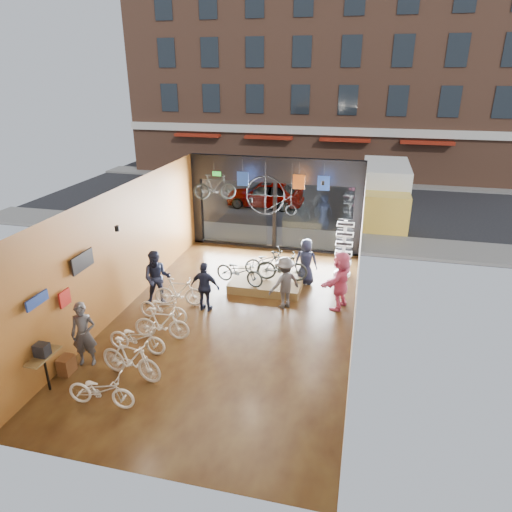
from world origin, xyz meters
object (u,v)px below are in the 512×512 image
(display_bike_mid, at_px, (282,266))
(penny_farthing, at_px, (273,197))
(hung_bike, at_px, (215,187))
(floor_bike_2, at_px, (137,338))
(display_platform, at_px, (267,282))
(customer_0, at_px, (84,334))
(box_truck, at_px, (385,195))
(floor_bike_5, at_px, (179,292))
(floor_bike_0, at_px, (101,390))
(floor_bike_4, at_px, (163,308))
(customer_3, at_px, (284,283))
(customer_2, at_px, (205,287))
(customer_5, at_px, (340,280))
(floor_bike_1, at_px, (131,359))
(floor_bike_3, at_px, (162,323))
(display_bike_left, at_px, (240,271))
(display_bike_right, at_px, (268,261))
(customer_1, at_px, (157,278))
(customer_4, at_px, (306,262))
(sunglasses_rack, at_px, (344,248))
(street_car, at_px, (265,194))

(display_bike_mid, relative_size, penny_farthing, 0.92)
(hung_bike, bearing_deg, floor_bike_2, 164.00)
(display_platform, relative_size, customer_0, 1.40)
(box_truck, distance_m, display_bike_mid, 9.39)
(box_truck, bearing_deg, floor_bike_5, -120.87)
(floor_bike_0, relative_size, penny_farthing, 0.83)
(floor_bike_4, height_order, display_bike_mid, display_bike_mid)
(display_bike_mid, distance_m, customer_3, 1.33)
(customer_2, xyz_separation_m, customer_5, (4.00, 1.15, 0.14))
(floor_bike_1, relative_size, customer_2, 1.08)
(customer_5, height_order, penny_farthing, penny_farthing)
(floor_bike_2, relative_size, floor_bike_3, 1.02)
(floor_bike_0, bearing_deg, display_bike_left, -16.15)
(floor_bike_3, bearing_deg, display_bike_right, -30.70)
(floor_bike_3, bearing_deg, floor_bike_0, 170.96)
(floor_bike_1, bearing_deg, customer_1, 25.32)
(display_bike_mid, bearing_deg, customer_1, 114.11)
(floor_bike_5, xyz_separation_m, display_platform, (2.42, 1.99, -0.32))
(display_bike_mid, height_order, customer_4, customer_4)
(floor_bike_4, height_order, sunglasses_rack, sunglasses_rack)
(floor_bike_4, distance_m, customer_5, 5.44)
(floor_bike_0, height_order, display_bike_right, display_bike_right)
(display_platform, relative_size, customer_3, 1.42)
(floor_bike_0, height_order, floor_bike_3, floor_bike_3)
(floor_bike_2, distance_m, customer_0, 1.34)
(display_bike_left, xyz_separation_m, customer_5, (3.31, -0.31, 0.18))
(floor_bike_1, distance_m, display_bike_right, 6.53)
(display_platform, height_order, customer_3, customer_3)
(display_bike_left, relative_size, display_bike_right, 1.07)
(floor_bike_5, distance_m, customer_3, 3.34)
(customer_2, relative_size, sunglasses_rack, 0.77)
(customer_4, xyz_separation_m, penny_farthing, (-1.57, 1.96, 1.68))
(box_truck, height_order, customer_0, box_truck)
(display_bike_right, relative_size, customer_5, 0.87)
(box_truck, xyz_separation_m, hung_bike, (-6.41, -6.80, 1.61))
(display_platform, xyz_separation_m, customer_1, (-3.09, -2.05, 0.75))
(customer_0, bearing_deg, display_bike_mid, 38.14)
(box_truck, xyz_separation_m, customer_2, (-5.47, -10.78, -0.51))
(street_car, relative_size, floor_bike_3, 2.66)
(display_bike_mid, distance_m, penny_farthing, 3.17)
(display_bike_left, bearing_deg, customer_4, -46.55)
(customer_2, relative_size, customer_3, 0.95)
(floor_bike_4, bearing_deg, customer_5, -60.63)
(display_bike_mid, distance_m, customer_4, 0.94)
(display_bike_right, xyz_separation_m, penny_farthing, (-0.23, 2.00, 1.77))
(display_bike_mid, relative_size, sunglasses_rack, 0.83)
(box_truck, relative_size, customer_3, 3.95)
(floor_bike_1, distance_m, floor_bike_3, 1.78)
(floor_bike_2, relative_size, customer_4, 0.98)
(street_car, distance_m, display_bike_left, 10.41)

